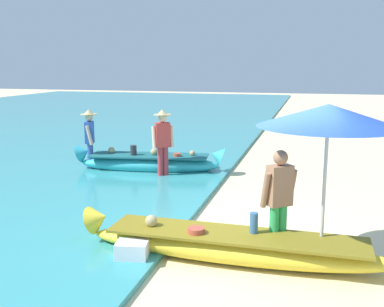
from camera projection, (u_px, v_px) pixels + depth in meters
name	position (u px, v px, depth m)	size (l,w,h in m)	color
ground_plane	(253.00, 245.00, 7.44)	(80.00, 80.00, 0.00)	beige
boat_yellow_foreground	(234.00, 246.00, 6.76)	(4.87, 0.83, 0.75)	yellow
boat_cyan_midground	(149.00, 163.00, 12.29)	(4.12, 1.35, 0.81)	#33B2BC
person_vendor_hatted	(163.00, 139.00, 11.50)	(0.58, 0.46, 1.79)	#B2383D
person_tourist_customer	(279.00, 198.00, 6.77)	(0.56, 0.50, 1.67)	green
person_vendor_assistant	(90.00, 136.00, 12.37)	(0.44, 0.58, 1.70)	#3D5BA8
patio_umbrella_large	(328.00, 117.00, 6.29)	(1.99, 1.99, 2.36)	#B7B7BC
cooler_box	(132.00, 253.00, 6.70)	(0.46, 0.36, 0.34)	silver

